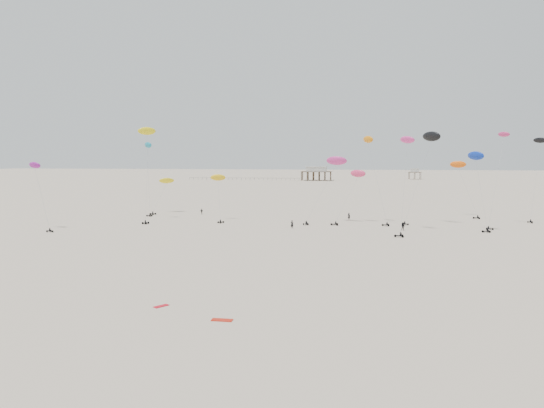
% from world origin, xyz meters
% --- Properties ---
extents(ground_plane, '(900.00, 900.00, 0.00)m').
position_xyz_m(ground_plane, '(0.00, 200.00, 0.00)').
color(ground_plane, '#C4B39C').
extents(pavilion_main, '(21.00, 13.00, 9.80)m').
position_xyz_m(pavilion_main, '(-10.00, 350.00, 4.22)').
color(pavilion_main, brown).
rests_on(pavilion_main, ground).
extents(pavilion_small, '(9.00, 7.00, 8.00)m').
position_xyz_m(pavilion_small, '(60.00, 380.00, 3.49)').
color(pavilion_small, brown).
rests_on(pavilion_small, ground).
extents(pier_fence, '(80.20, 0.20, 1.50)m').
position_xyz_m(pier_fence, '(-62.00, 350.00, 0.77)').
color(pier_fence, black).
rests_on(pier_fence, ground).
extents(rig_0, '(6.55, 14.62, 22.31)m').
position_xyz_m(rig_0, '(-37.00, 112.24, 13.13)').
color(rig_0, black).
rests_on(rig_0, ground).
extents(rig_1, '(7.14, 10.79, 22.52)m').
position_xyz_m(rig_1, '(21.18, 116.10, 16.33)').
color(rig_1, black).
rests_on(rig_1, ground).
extents(rig_2, '(7.16, 12.47, 22.81)m').
position_xyz_m(rig_2, '(64.52, 128.85, 15.52)').
color(rig_2, black).
rests_on(rig_2, ground).
extents(rig_3, '(5.82, 9.76, 13.06)m').
position_xyz_m(rig_3, '(-18.57, 115.30, 8.88)').
color(rig_3, black).
rests_on(rig_3, ground).
extents(rig_4, '(9.87, 7.87, 23.27)m').
position_xyz_m(rig_4, '(35.11, 116.66, 20.04)').
color(rig_4, black).
rests_on(rig_4, ground).
extents(rig_5, '(9.61, 7.48, 16.36)m').
position_xyz_m(rig_5, '(-55.21, 91.86, 11.56)').
color(rig_5, black).
rests_on(rig_5, ground).
extents(rig_6, '(5.43, 15.16, 22.80)m').
position_xyz_m(rig_6, '(28.05, 101.37, 15.44)').
color(rig_6, black).
rests_on(rig_6, ground).
extents(rig_7, '(7.59, 12.15, 26.03)m').
position_xyz_m(rig_7, '(-43.68, 128.85, 21.74)').
color(rig_7, black).
rests_on(rig_7, ground).
extents(rig_8, '(8.39, 15.64, 25.64)m').
position_xyz_m(rig_8, '(51.52, 115.65, 14.89)').
color(rig_8, black).
rests_on(rig_8, ground).
extents(rig_9, '(5.01, 7.13, 18.18)m').
position_xyz_m(rig_9, '(44.40, 105.68, 14.09)').
color(rig_9, black).
rests_on(rig_9, ground).
extents(rig_10, '(7.14, 10.60, 16.43)m').
position_xyz_m(rig_10, '(46.71, 135.65, 11.61)').
color(rig_10, black).
rests_on(rig_10, ground).
extents(rig_11, '(10.78, 10.21, 18.04)m').
position_xyz_m(rig_11, '(11.30, 115.38, 13.71)').
color(rig_11, black).
rests_on(rig_11, ground).
extents(rig_12, '(4.94, 10.67, 11.52)m').
position_xyz_m(rig_12, '(-39.48, 130.77, 7.67)').
color(rig_12, black).
rests_on(rig_12, ground).
extents(rig_13, '(8.69, 10.99, 14.97)m').
position_xyz_m(rig_13, '(16.49, 116.15, 9.84)').
color(rig_13, black).
rests_on(rig_13, ground).
extents(spectator_0, '(0.93, 0.75, 2.25)m').
position_xyz_m(spectator_0, '(2.50, 102.34, 0.00)').
color(spectator_0, black).
rests_on(spectator_0, ground).
extents(spectator_1, '(1.15, 0.76, 2.21)m').
position_xyz_m(spectator_1, '(27.99, 102.82, 0.00)').
color(spectator_1, black).
rests_on(spectator_1, ground).
extents(spectator_2, '(1.27, 0.86, 1.97)m').
position_xyz_m(spectator_2, '(-27.14, 128.19, 0.00)').
color(spectator_2, black).
rests_on(spectator_2, ground).
extents(spectator_3, '(0.95, 0.82, 2.19)m').
position_xyz_m(spectator_3, '(15.48, 121.32, 0.00)').
color(spectator_3, black).
rests_on(spectator_3, ground).
extents(grounded_kite_a, '(2.21, 0.92, 0.08)m').
position_xyz_m(grounded_kite_a, '(3.66, 31.67, 0.00)').
color(grounded_kite_a, red).
rests_on(grounded_kite_a, ground).
extents(grounded_kite_b, '(1.60, 1.88, 0.07)m').
position_xyz_m(grounded_kite_b, '(-4.41, 35.60, 0.00)').
color(grounded_kite_b, red).
rests_on(grounded_kite_b, ground).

